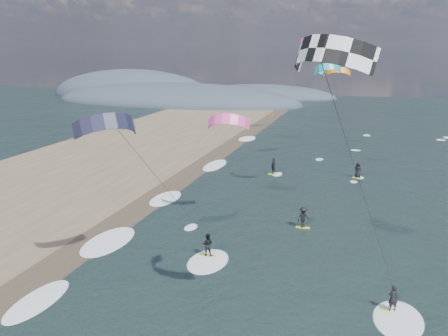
# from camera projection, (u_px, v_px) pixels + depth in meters

# --- Properties ---
(wet_sand_strip) EXTENTS (3.00, 240.00, 0.00)m
(wet_sand_strip) POSITION_uv_depth(u_px,v_px,m) (53.00, 268.00, 32.44)
(wet_sand_strip) COLOR #382D23
(wet_sand_strip) RESTS_ON ground
(coastal_hills) EXTENTS (80.00, 41.00, 15.00)m
(coastal_hills) POSITION_uv_depth(u_px,v_px,m) (169.00, 99.00, 132.57)
(coastal_hills) COLOR #3D4756
(coastal_hills) RESTS_ON ground
(kitesurfer_near_a) EXTENTS (7.58, 9.00, 15.00)m
(kitesurfer_near_a) POSITION_uv_depth(u_px,v_px,m) (340.00, 125.00, 20.93)
(kitesurfer_near_a) COLOR #BCE428
(kitesurfer_near_a) RESTS_ON ground
(kitesurfer_near_b) EXTENTS (6.87, 9.11, 11.33)m
(kitesurfer_near_b) POSITION_uv_depth(u_px,v_px,m) (147.00, 171.00, 29.27)
(kitesurfer_near_b) COLOR #BCE428
(kitesurfer_near_b) RESTS_ON ground
(far_kitesurfers) EXTENTS (10.20, 17.94, 1.86)m
(far_kitesurfers) POSITION_uv_depth(u_px,v_px,m) (315.00, 188.00, 47.45)
(far_kitesurfers) COLOR #BCE428
(far_kitesurfers) RESTS_ON ground
(bg_kite_field) EXTENTS (10.68, 69.55, 7.56)m
(bg_kite_field) POSITION_uv_depth(u_px,v_px,m) (322.00, 61.00, 70.00)
(bg_kite_field) COLOR #D83F8C
(bg_kite_field) RESTS_ON ground
(shoreline_surf) EXTENTS (2.40, 79.40, 0.11)m
(shoreline_surf) POSITION_uv_depth(u_px,v_px,m) (107.00, 243.00, 36.52)
(shoreline_surf) COLOR white
(shoreline_surf) RESTS_ON ground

